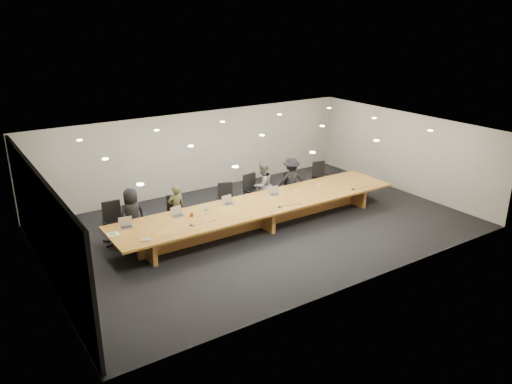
% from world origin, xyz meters
% --- Properties ---
extents(ground, '(12.00, 12.00, 0.00)m').
position_xyz_m(ground, '(0.00, 0.00, 0.00)').
color(ground, black).
rests_on(ground, ground).
extents(back_wall, '(12.00, 0.02, 2.80)m').
position_xyz_m(back_wall, '(0.00, 4.00, 1.40)').
color(back_wall, beige).
rests_on(back_wall, ground).
extents(left_wall_panel, '(0.08, 7.84, 2.74)m').
position_xyz_m(left_wall_panel, '(-5.94, 0.00, 1.37)').
color(left_wall_panel, black).
rests_on(left_wall_panel, ground).
extents(conference_table, '(9.00, 1.80, 0.75)m').
position_xyz_m(conference_table, '(0.00, 0.00, 0.52)').
color(conference_table, brown).
rests_on(conference_table, ground).
extents(chair_far_left, '(0.64, 0.64, 1.18)m').
position_xyz_m(chair_far_left, '(-3.96, 1.28, 0.59)').
color(chair_far_left, black).
rests_on(chair_far_left, ground).
extents(chair_left, '(0.64, 0.64, 1.02)m').
position_xyz_m(chair_left, '(-2.19, 1.23, 0.51)').
color(chair_left, black).
rests_on(chair_left, ground).
extents(chair_mid_left, '(0.69, 0.69, 1.08)m').
position_xyz_m(chair_mid_left, '(-0.47, 1.22, 0.54)').
color(chair_mid_left, black).
rests_on(chair_mid_left, ground).
extents(chair_mid_right, '(0.66, 0.66, 1.16)m').
position_xyz_m(chair_mid_right, '(0.60, 1.33, 0.58)').
color(chair_mid_right, black).
rests_on(chair_mid_right, ground).
extents(chair_right, '(0.66, 0.66, 1.01)m').
position_xyz_m(chair_right, '(1.99, 1.17, 0.51)').
color(chair_right, black).
rests_on(chair_right, ground).
extents(chair_far_right, '(0.65, 0.65, 1.13)m').
position_xyz_m(chair_far_right, '(3.40, 1.29, 0.56)').
color(chair_far_right, black).
rests_on(chair_far_right, ground).
extents(person_a, '(0.78, 0.55, 1.51)m').
position_xyz_m(person_a, '(-3.49, 1.19, 0.76)').
color(person_a, black).
rests_on(person_a, ground).
extents(person_b, '(0.52, 0.37, 1.36)m').
position_xyz_m(person_b, '(-2.18, 1.17, 0.68)').
color(person_b, '#38361E').
rests_on(person_b, ground).
extents(person_c, '(0.85, 0.72, 1.53)m').
position_xyz_m(person_c, '(0.90, 1.27, 0.76)').
color(person_c, '#5A5A5C').
rests_on(person_c, ground).
extents(person_d, '(1.13, 0.88, 1.54)m').
position_xyz_m(person_d, '(1.95, 1.13, 0.77)').
color(person_d, black).
rests_on(person_d, ground).
extents(laptop_a, '(0.38, 0.31, 0.27)m').
position_xyz_m(laptop_a, '(-3.92, 0.42, 0.89)').
color(laptop_a, tan).
rests_on(laptop_a, conference_table).
extents(laptop_b, '(0.37, 0.29, 0.27)m').
position_xyz_m(laptop_b, '(-2.46, 0.40, 0.88)').
color(laptop_b, tan).
rests_on(laptop_b, conference_table).
extents(laptop_c, '(0.35, 0.27, 0.26)m').
position_xyz_m(laptop_c, '(-0.85, 0.42, 0.88)').
color(laptop_c, '#BCA98F').
rests_on(laptop_c, conference_table).
extents(laptop_d, '(0.38, 0.31, 0.26)m').
position_xyz_m(laptop_d, '(0.70, 0.34, 0.88)').
color(laptop_d, '#B8AE8D').
rests_on(laptop_d, conference_table).
extents(water_bottle, '(0.09, 0.09, 0.25)m').
position_xyz_m(water_bottle, '(-1.74, 0.15, 0.87)').
color(water_bottle, '#B5C6C1').
rests_on(water_bottle, conference_table).
extents(amber_mug, '(0.10, 0.10, 0.11)m').
position_xyz_m(amber_mug, '(-2.17, 0.19, 0.80)').
color(amber_mug, '#662B12').
rests_on(amber_mug, conference_table).
extents(paper_cup_near, '(0.07, 0.07, 0.08)m').
position_xyz_m(paper_cup_near, '(1.34, 0.12, 0.79)').
color(paper_cup_near, silver).
rests_on(paper_cup_near, conference_table).
extents(paper_cup_far, '(0.08, 0.08, 0.09)m').
position_xyz_m(paper_cup_far, '(2.32, 0.21, 0.79)').
color(paper_cup_far, silver).
rests_on(paper_cup_far, conference_table).
extents(notepad, '(0.30, 0.25, 0.02)m').
position_xyz_m(notepad, '(-4.35, 0.21, 0.76)').
color(notepad, silver).
rests_on(notepad, conference_table).
extents(lime_gadget, '(0.18, 0.14, 0.02)m').
position_xyz_m(lime_gadget, '(-4.36, 0.19, 0.78)').
color(lime_gadget, '#5CB22F').
rests_on(lime_gadget, notepad).
extents(av_box, '(0.26, 0.22, 0.03)m').
position_xyz_m(av_box, '(-3.79, -0.57, 0.77)').
color(av_box, '#AFAFB4').
rests_on(av_box, conference_table).
extents(mic_left, '(0.13, 0.13, 0.03)m').
position_xyz_m(mic_left, '(-2.46, -0.36, 0.76)').
color(mic_left, black).
rests_on(mic_left, conference_table).
extents(mic_center, '(0.15, 0.15, 0.03)m').
position_xyz_m(mic_center, '(0.24, -0.56, 0.77)').
color(mic_center, black).
rests_on(mic_center, conference_table).
extents(mic_right, '(0.16, 0.16, 0.03)m').
position_xyz_m(mic_right, '(3.06, -0.60, 0.77)').
color(mic_right, black).
rests_on(mic_right, conference_table).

